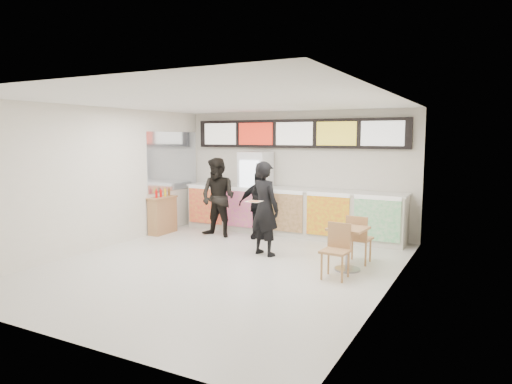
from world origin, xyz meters
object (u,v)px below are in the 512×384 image
Objects in this scene: service_counter at (289,211)px; cafe_table at (348,241)px; customer_main at (264,208)px; customer_mid at (258,205)px; condiment_ledge at (163,215)px; customer_left at (218,198)px; drinks_fridge at (255,192)px.

service_counter is 3.11m from cafe_table.
customer_mid is (-0.81, 1.30, -0.16)m from customer_main.
customer_main is at bearing 176.39° from cafe_table.
customer_mid is 2.44m from condiment_ledge.
customer_left is at bearing -14.27° from customer_main.
condiment_ledge is at bearing 176.39° from customer_mid.
drinks_fridge is (-0.93, 0.02, 0.43)m from service_counter.
customer_main is 1.86m from cafe_table.
drinks_fridge is 1.84× the size of condiment_ledge.
condiment_ledge is at bearing 3.79° from customer_main.
customer_left is 3.79m from cafe_table.
customer_main is 2.01m from customer_left.
customer_left is 1.73× the size of condiment_ledge.
drinks_fridge is 1.05× the size of customer_main.
cafe_table is (1.80, -0.27, -0.41)m from customer_main.
customer_mid is 1.45× the size of condiment_ledge.
customer_left is 1.17× the size of cafe_table.
drinks_fridge is at bearing 67.33° from customer_left.
customer_left reaches higher than cafe_table.
customer_main reaches higher than cafe_table.
service_counter is at bearing 138.06° from cafe_table.
customer_main is at bearing -80.64° from service_counter.
service_counter reaches higher than condiment_ledge.
customer_left is (-1.41, -0.98, 0.37)m from service_counter.
customer_mid is at bearing 153.91° from cafe_table.
customer_main reaches higher than customer_mid.
customer_mid is at bearing -124.76° from service_counter.
customer_left is at bearing -115.42° from drinks_fridge.
service_counter is 3.52× the size of customer_mid.
service_counter is 2.95× the size of customer_left.
condiment_ledge reaches higher than cafe_table.
customer_left is at bearing 178.64° from customer_mid.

